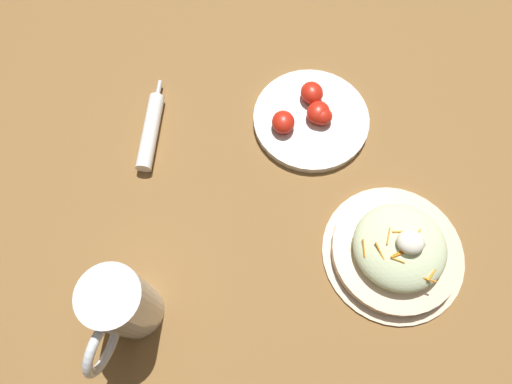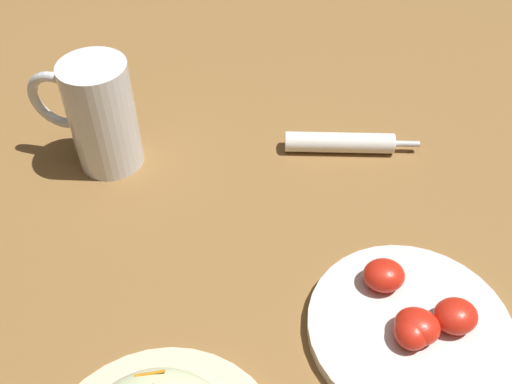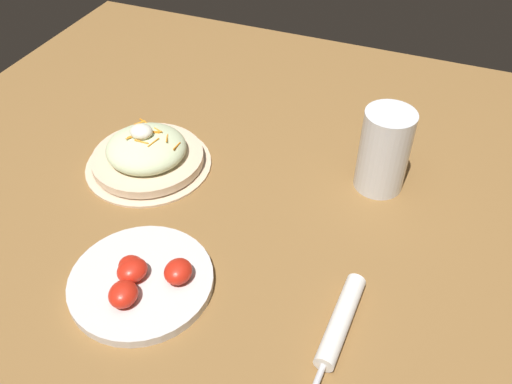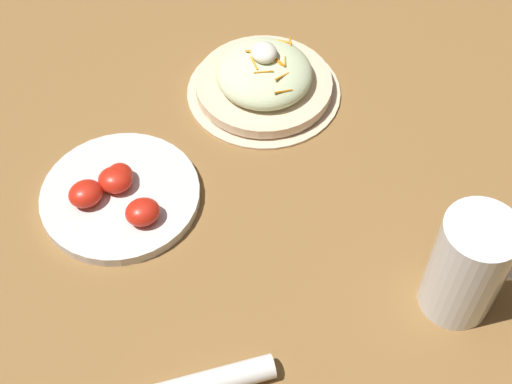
# 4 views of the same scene
# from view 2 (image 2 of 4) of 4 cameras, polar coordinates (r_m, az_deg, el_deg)

# --- Properties ---
(ground_plane) EXTENTS (1.43, 1.43, 0.00)m
(ground_plane) POSITION_cam_2_polar(r_m,az_deg,el_deg) (0.68, -0.27, -8.78)
(ground_plane) COLOR olive
(beer_mug) EXTENTS (0.09, 0.15, 0.16)m
(beer_mug) POSITION_cam_2_polar(r_m,az_deg,el_deg) (0.81, -14.67, 6.88)
(beer_mug) COLOR white
(beer_mug) RESTS_ON ground_plane
(napkin_roll) EXTENTS (0.04, 0.19, 0.03)m
(napkin_roll) POSITION_cam_2_polar(r_m,az_deg,el_deg) (0.84, 8.47, 4.80)
(napkin_roll) COLOR white
(napkin_roll) RESTS_ON ground_plane
(tomato_plate) EXTENTS (0.22, 0.22, 0.05)m
(tomato_plate) POSITION_cam_2_polar(r_m,az_deg,el_deg) (0.66, 15.16, -12.38)
(tomato_plate) COLOR silver
(tomato_plate) RESTS_ON ground_plane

